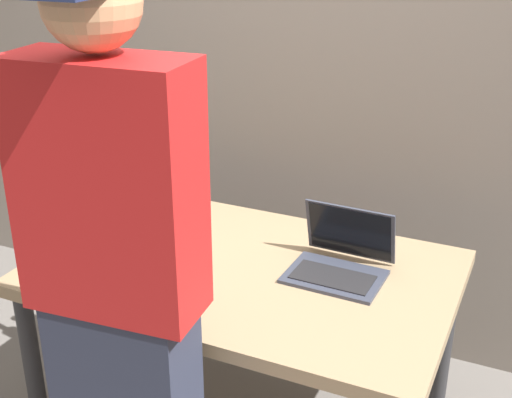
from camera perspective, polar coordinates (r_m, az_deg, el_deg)
desk at (r=2.29m, az=-0.96°, el=-7.34°), size 1.36×0.87×0.70m
laptop at (r=2.22m, az=7.09°, el=-5.02°), size 0.31×0.28×0.21m
beer_bottle_dark at (r=2.39m, az=-9.17°, el=-1.23°), size 0.06×0.06×0.30m
beer_bottle_green at (r=2.53m, az=-12.45°, el=-0.14°), size 0.07×0.07×0.29m
beer_bottle_amber at (r=2.55m, az=-8.80°, el=0.84°), size 0.07×0.07×0.34m
beer_bottle_brown at (r=2.58m, az=-11.08°, el=0.35°), size 0.08×0.08×0.28m
person_figure at (r=1.73m, az=-11.48°, el=-7.79°), size 0.44×0.30×1.76m
back_wall at (r=2.80m, az=6.56°, el=12.90°), size 6.00×0.10×2.60m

